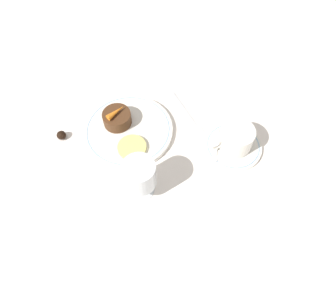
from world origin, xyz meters
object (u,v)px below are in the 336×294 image
Objects in this scene: fork at (193,121)px; dessert_cake at (117,118)px; coffee_cup at (236,138)px; dinner_plate at (128,130)px; wine_glass at (140,176)px.

fork is 2.64× the size of dessert_cake.
coffee_cup is 1.52× the size of dessert_cake.
dinner_plate is 0.28m from coffee_cup.
dessert_cake is at bearing -60.99° from dinner_plate.
fork is at bearing -146.71° from wine_glass.
wine_glass reaches higher than fork.
dinner_plate is 2.08× the size of coffee_cup.
fork is at bearing 159.52° from dessert_cake.
dinner_plate reaches higher than fork.
coffee_cup is at bearing 146.31° from dinner_plate.
dessert_cake is (0.02, -0.03, 0.02)m from dinner_plate.
wine_glass is 0.25m from fork.
dinner_plate is at bearing -12.77° from fork.
dinner_plate is at bearing -100.19° from wine_glass.
coffee_cup reaches higher than dessert_cake.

